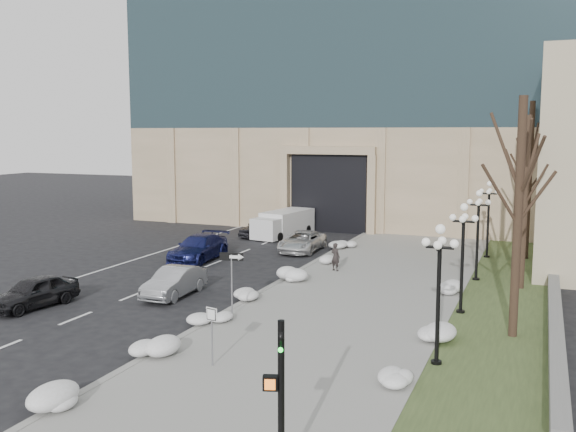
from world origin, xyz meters
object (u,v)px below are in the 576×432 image
Objects in this scene: car_e at (261,227)px; one_way_sign at (236,265)px; car_a at (34,292)px; lamppost_a at (439,276)px; pedestrian at (335,257)px; traffic_signal at (280,404)px; lamppost_c at (478,223)px; car_b at (174,282)px; keep_sign at (212,324)px; lamppost_d at (489,209)px; box_truck at (283,224)px; car_c at (199,248)px; car_d at (302,241)px; lamppost_b at (463,243)px.

car_e is 21.12m from one_way_sign.
car_a is 17.81m from lamppost_a.
lamppost_a is at bearing -28.27° from one_way_sign.
pedestrian is 0.42× the size of traffic_signal.
lamppost_c reaches higher than one_way_sign.
car_b is 0.87× the size of lamppost_c.
pedestrian is at bearing -174.83° from lamppost_c.
keep_sign is (9.44, -24.98, 0.80)m from car_e.
keep_sign is 0.43× the size of lamppost_d.
pedestrian is at bearing 52.12° from car_b.
lamppost_c is 1.00× the size of lamppost_d.
traffic_signal is at bearing -20.83° from car_a.
box_truck is at bearing 94.58° from traffic_signal.
keep_sign reaches higher than box_truck.
car_e is at bearing 87.95° from car_c.
pedestrian is (10.24, 11.63, 0.20)m from car_a.
lamppost_a reaches higher than one_way_sign.
lamppost_c is (16.11, 0.45, 2.32)m from car_c.
lamppost_d is at bearing 46.85° from car_b.
car_a is 9.38m from one_way_sign.
lamppost_a is (8.56, -2.41, 0.77)m from one_way_sign.
lamppost_a reaches higher than box_truck.
car_e is 0.88× the size of lamppost_a.
box_truck is (-3.41, 5.15, 0.25)m from car_d.
lamppost_c is at bearing -90.00° from lamppost_d.
keep_sign is 11.73m from lamppost_b.
car_a is at bearing 69.90° from pedestrian.
lamppost_a and lamppost_c have the same top height.
one_way_sign is (7.64, -19.63, 1.59)m from car_e.
lamppost_b is at bearing 28.00° from car_a.
one_way_sign is (6.17, -20.32, 1.40)m from box_truck.
box_truck is at bearing 167.64° from lamppost_d.
car_b is 5.18m from one_way_sign.
lamppost_a is (2.07, 8.52, 1.22)m from traffic_signal.
car_e is at bearing 98.66° from car_b.
car_e is at bearing 135.94° from car_d.
car_a is 25.89m from lamppost_d.
lamppost_c is (12.93, 8.32, 2.39)m from car_b.
lamppost_b is (17.64, 5.80, 2.38)m from car_a.
traffic_signal is at bearing -97.85° from lamppost_b.
traffic_signal is at bearing -36.27° from keep_sign.
lamppost_b is (2.07, 15.02, 1.22)m from traffic_signal.
keep_sign is (7.96, -25.68, 0.61)m from box_truck.
car_e is 0.68× the size of box_truck.
car_e is 18.70m from lamppost_c.
keep_sign is 23.50m from lamppost_d.
car_b is 2.66× the size of pedestrian.
car_b is 2.00× the size of keep_sign.
lamppost_d is (17.64, 18.80, 2.38)m from car_a.
pedestrian is 15.30m from keep_sign.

